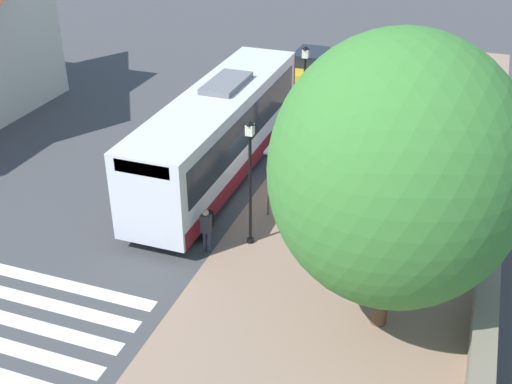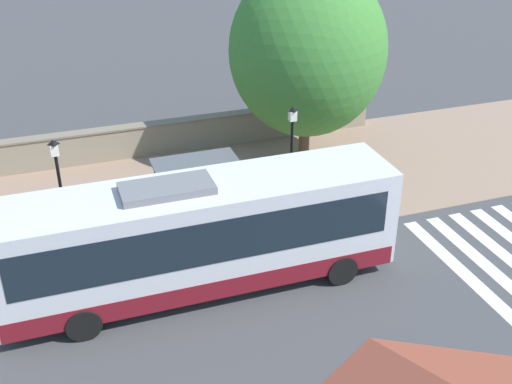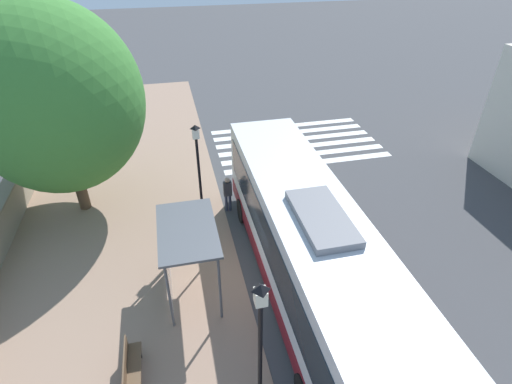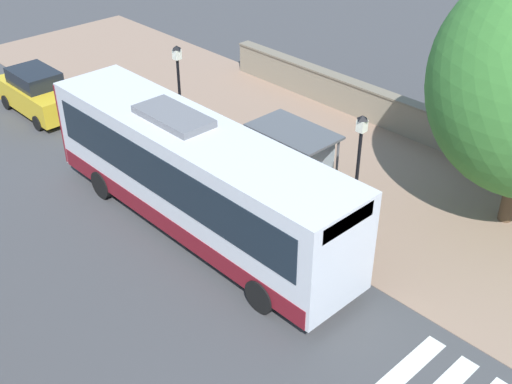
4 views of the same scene
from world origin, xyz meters
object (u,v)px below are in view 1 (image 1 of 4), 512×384
at_px(pedestrian, 206,227).
at_px(street_lamp_near, 304,90).
at_px(street_lamp_far, 250,173).
at_px(bench, 364,165).
at_px(bus, 219,132).
at_px(shade_tree, 396,171).
at_px(parked_car_behind_bus, 310,69).
at_px(bus_shelter, 304,150).

xyz_separation_m(pedestrian, street_lamp_near, (-0.72, -8.75, 1.76)).
xyz_separation_m(pedestrian, street_lamp_far, (-1.17, -0.99, 1.71)).
bearing_deg(street_lamp_near, bench, 152.16).
xyz_separation_m(bus, shade_tree, (-7.62, 6.64, 2.89)).
distance_m(bench, parked_car_behind_bus, 10.54).
height_order(street_lamp_near, street_lamp_far, street_lamp_near).
distance_m(bus_shelter, bench, 3.78).
bearing_deg(pedestrian, shade_tree, 165.13).
xyz_separation_m(pedestrian, shade_tree, (-5.99, 1.59, 3.90)).
xyz_separation_m(street_lamp_near, parked_car_behind_bus, (1.83, -7.72, -1.76)).
height_order(bus, shade_tree, shade_tree).
bearing_deg(bus_shelter, bus, -12.75).
distance_m(bench, shade_tree, 10.00).
xyz_separation_m(bus, parked_car_behind_bus, (-0.52, -11.42, -1.01)).
bearing_deg(bus_shelter, bench, -120.54).
distance_m(bus, street_lamp_near, 4.45).
xyz_separation_m(bus, street_lamp_far, (-2.80, 4.06, 0.70)).
relative_size(street_lamp_near, street_lamp_far, 1.02).
xyz_separation_m(bus_shelter, parked_car_behind_bus, (3.16, -12.25, -1.21)).
bearing_deg(street_lamp_near, bus_shelter, 106.32).
height_order(bus, bench, bus).
bearing_deg(street_lamp_far, bench, -113.00).
distance_m(bus_shelter, parked_car_behind_bus, 12.71).
height_order(pedestrian, street_lamp_far, street_lamp_far).
bearing_deg(street_lamp_far, pedestrian, 40.38).
bearing_deg(pedestrian, bus, -72.07).
bearing_deg(parked_car_behind_bus, pedestrian, 93.86).
height_order(bus_shelter, street_lamp_far, street_lamp_far).
bearing_deg(street_lamp_far, bus, -55.37).
height_order(bus_shelter, street_lamp_near, street_lamp_near).
xyz_separation_m(street_lamp_far, shade_tree, (-4.82, 2.58, 2.19)).
bearing_deg(bench, pedestrian, 62.12).
height_order(pedestrian, shade_tree, shade_tree).
bearing_deg(shade_tree, bench, -75.78).
height_order(bench, street_lamp_far, street_lamp_far).
bearing_deg(shade_tree, street_lamp_near, -63.02).
distance_m(bus_shelter, street_lamp_far, 3.38).
bearing_deg(bench, street_lamp_near, -27.84).
relative_size(bus, parked_car_behind_bus, 2.70).
bearing_deg(street_lamp_far, bus_shelter, -105.34).
height_order(bus_shelter, pedestrian, bus_shelter).
bearing_deg(bus, street_lamp_near, -122.53).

